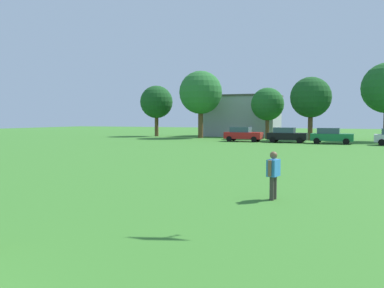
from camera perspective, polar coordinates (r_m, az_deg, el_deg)
ground_plane at (r=33.44m, az=10.48°, el=-1.15°), size 160.00×160.00×0.00m
adult_bystander at (r=14.13m, az=11.08°, el=-3.67°), size 0.39×0.76×1.62m
parked_car_red_0 at (r=48.65m, az=6.98°, el=1.35°), size 4.30×2.02×1.68m
parked_car_black_1 at (r=47.40m, az=12.83°, el=1.23°), size 4.30×2.02×1.68m
parked_car_green_2 at (r=46.37m, az=18.51°, el=1.09°), size 4.30×2.02×1.68m
tree_far_left at (r=62.54m, az=-4.89°, el=5.74°), size 4.84×4.84×7.54m
tree_left at (r=57.11m, az=1.19°, el=7.04°), size 5.86×5.86×9.14m
tree_center_left at (r=55.39m, az=10.30°, el=5.37°), size 4.29×4.29×6.68m
tree_center_right at (r=52.94m, az=15.95°, el=6.14°), size 4.96×4.96×7.73m
house_left at (r=62.56m, az=6.73°, el=3.87°), size 11.28×6.57×6.11m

